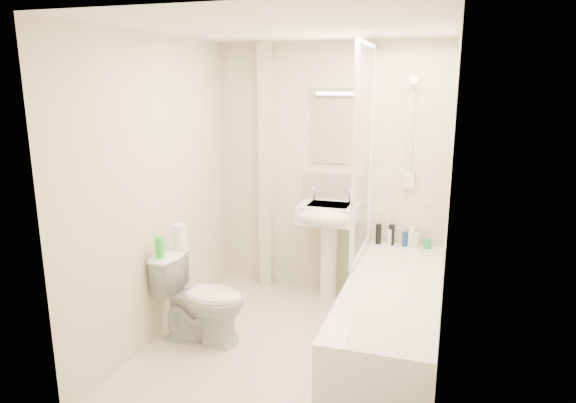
% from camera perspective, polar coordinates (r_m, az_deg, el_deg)
% --- Properties ---
extents(floor, '(2.50, 2.50, 0.00)m').
position_cam_1_polar(floor, '(4.19, 0.25, -15.99)').
color(floor, beige).
rests_on(floor, ground).
extents(wall_back, '(2.20, 0.02, 2.40)m').
position_cam_1_polar(wall_back, '(4.93, 4.61, 3.39)').
color(wall_back, beige).
rests_on(wall_back, ground).
extents(wall_left, '(0.02, 2.50, 2.40)m').
position_cam_1_polar(wall_left, '(4.20, -14.22, 1.24)').
color(wall_left, beige).
rests_on(wall_left, ground).
extents(wall_right, '(0.02, 2.50, 2.40)m').
position_cam_1_polar(wall_right, '(3.58, 17.30, -1.03)').
color(wall_right, beige).
rests_on(wall_right, ground).
extents(ceiling, '(2.20, 2.50, 0.02)m').
position_cam_1_polar(ceiling, '(3.66, 0.29, 18.80)').
color(ceiling, white).
rests_on(ceiling, wall_back).
extents(tile_back, '(0.70, 0.01, 1.75)m').
position_cam_1_polar(tile_back, '(4.77, 13.47, 5.46)').
color(tile_back, beige).
rests_on(tile_back, wall_back).
extents(tile_right, '(0.01, 2.10, 1.75)m').
position_cam_1_polar(tile_right, '(3.73, 17.39, 3.06)').
color(tile_right, beige).
rests_on(tile_right, wall_right).
extents(pipe_boxing, '(0.12, 0.12, 2.40)m').
position_cam_1_polar(pipe_boxing, '(5.05, -2.43, 3.65)').
color(pipe_boxing, beige).
rests_on(pipe_boxing, ground).
extents(splashback, '(0.60, 0.02, 0.30)m').
position_cam_1_polar(splashback, '(4.94, 5.11, 1.39)').
color(splashback, beige).
rests_on(splashback, wall_back).
extents(mirror, '(0.46, 0.01, 0.60)m').
position_cam_1_polar(mirror, '(4.85, 5.24, 7.75)').
color(mirror, white).
rests_on(mirror, wall_back).
extents(strip_light, '(0.42, 0.07, 0.07)m').
position_cam_1_polar(strip_light, '(4.81, 5.28, 12.11)').
color(strip_light, silver).
rests_on(strip_light, wall_back).
extents(bathtub, '(0.70, 2.10, 0.55)m').
position_cam_1_polar(bathtub, '(4.10, 11.42, -12.42)').
color(bathtub, white).
rests_on(bathtub, ground).
extents(shower_screen, '(0.04, 0.92, 1.80)m').
position_cam_1_polar(shower_screen, '(4.38, 8.45, 5.32)').
color(shower_screen, white).
rests_on(shower_screen, bathtub).
extents(shower_fixture, '(0.10, 0.16, 0.99)m').
position_cam_1_polar(shower_fixture, '(4.71, 13.49, 6.85)').
color(shower_fixture, white).
rests_on(shower_fixture, wall_back).
extents(pedestal_sink, '(0.55, 0.50, 1.05)m').
position_cam_1_polar(pedestal_sink, '(4.80, 4.45, -2.54)').
color(pedestal_sink, white).
rests_on(pedestal_sink, ground).
extents(bottle_black_a, '(0.05, 0.05, 0.19)m').
position_cam_1_polar(bottle_black_a, '(4.89, 10.02, -3.57)').
color(bottle_black_a, black).
rests_on(bottle_black_a, bathtub).
extents(bottle_white_a, '(0.06, 0.06, 0.15)m').
position_cam_1_polar(bottle_white_a, '(4.88, 11.24, -3.87)').
color(bottle_white_a, silver).
rests_on(bottle_white_a, bathtub).
extents(bottle_black_b, '(0.05, 0.05, 0.20)m').
position_cam_1_polar(bottle_black_b, '(4.87, 11.42, -3.65)').
color(bottle_black_b, black).
rests_on(bottle_black_b, bathtub).
extents(bottle_blue, '(0.05, 0.05, 0.14)m').
position_cam_1_polar(bottle_blue, '(4.87, 12.88, -4.08)').
color(bottle_blue, navy).
rests_on(bottle_blue, bathtub).
extents(bottle_cream, '(0.07, 0.07, 0.19)m').
position_cam_1_polar(bottle_cream, '(4.86, 13.57, -3.83)').
color(bottle_cream, beige).
rests_on(bottle_cream, bathtub).
extents(bottle_white_b, '(0.06, 0.06, 0.14)m').
position_cam_1_polar(bottle_white_b, '(4.86, 14.03, -4.16)').
color(bottle_white_b, silver).
rests_on(bottle_white_b, bathtub).
extents(bottle_green, '(0.07, 0.07, 0.09)m').
position_cam_1_polar(bottle_green, '(4.87, 15.21, -4.53)').
color(bottle_green, green).
rests_on(bottle_green, bathtub).
extents(toilet, '(0.42, 0.71, 0.72)m').
position_cam_1_polar(toilet, '(4.22, -9.59, -10.51)').
color(toilet, white).
rests_on(toilet, ground).
extents(toilet_roll_lower, '(0.11, 0.11, 0.10)m').
position_cam_1_polar(toilet_roll_lower, '(4.25, -11.92, -4.49)').
color(toilet_roll_lower, white).
rests_on(toilet_roll_lower, toilet).
extents(toilet_roll_upper, '(0.11, 0.11, 0.11)m').
position_cam_1_polar(toilet_roll_upper, '(4.21, -12.11, -3.20)').
color(toilet_roll_upper, white).
rests_on(toilet_roll_upper, toilet_roll_lower).
extents(green_bottle, '(0.06, 0.06, 0.16)m').
position_cam_1_polar(green_bottle, '(4.08, -14.08, -4.93)').
color(green_bottle, green).
rests_on(green_bottle, toilet).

